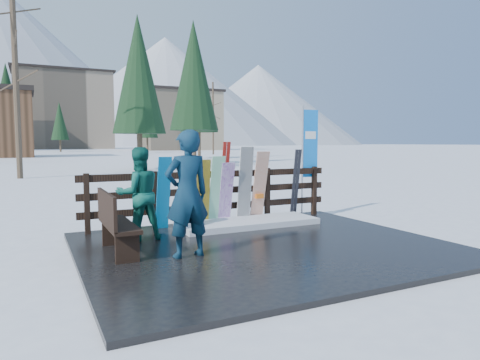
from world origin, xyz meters
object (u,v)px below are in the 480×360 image
snowboard_3 (226,193)px  rental_flag (308,148)px  snowboard_4 (245,185)px  person_front (187,194)px  snowboard_5 (260,186)px  snowboard_2 (203,193)px  snowboard_1 (216,191)px  person_back (139,194)px  snowboard_0 (163,193)px  bench (114,221)px

snowboard_3 → rental_flag: 2.49m
snowboard_3 → snowboard_4: 0.48m
snowboard_3 → person_front: size_ratio=0.70×
snowboard_5 → snowboard_3: bearing=180.0°
snowboard_2 → person_front: bearing=-116.9°
snowboard_2 → rental_flag: size_ratio=0.53×
snowboard_2 → snowboard_4: (0.97, 0.00, 0.13)m
snowboard_1 → rental_flag: (2.50, 0.27, 0.88)m
rental_flag → person_back: (-4.28, -0.95, -0.78)m
snowboard_2 → snowboard_0: bearing=180.0°
bench → person_front: size_ratio=0.78×
snowboard_0 → snowboard_5: 2.17m
bench → person_front: 1.25m
snowboard_0 → rental_flag: size_ratio=0.57×
bench → snowboard_5: snowboard_5 is taller
snowboard_5 → person_back: size_ratio=0.95×
person_front → snowboard_4: bearing=-139.4°
snowboard_1 → snowboard_2: (-0.30, 0.00, -0.03)m
snowboard_0 → snowboard_2: size_ratio=1.07×
bench → rental_flag: rental_flag is taller
snowboard_3 → person_front: (-1.60, -2.13, 0.30)m
snowboard_5 → person_back: (-2.81, -0.68, 0.06)m
rental_flag → person_back: size_ratio=1.58×
bench → snowboard_0: (1.21, 1.47, 0.21)m
bench → snowboard_2: size_ratio=1.08×
rental_flag → person_back: 4.46m
bench → snowboard_2: snowboard_2 is taller
snowboard_4 → snowboard_5: (0.36, 0.00, -0.05)m
bench → snowboard_4: size_ratio=0.91×
snowboard_0 → snowboard_4: snowboard_4 is taller
snowboard_0 → rental_flag: bearing=4.2°
snowboard_0 → snowboard_1: (1.14, 0.00, -0.00)m
snowboard_2 → snowboard_5: 1.33m
snowboard_4 → person_front: bearing=-134.0°
bench → snowboard_1: bearing=32.1°
snowboard_3 → snowboard_1: bearing=-180.0°
snowboard_1 → bench: bearing=-147.9°
snowboard_5 → person_front: 3.22m
bench → snowboard_0: size_ratio=1.01×
snowboard_3 → person_front: 2.68m
snowboard_5 → person_back: bearing=-166.3°
snowboard_1 → person_front: person_front is taller
snowboard_0 → snowboard_2: (0.83, 0.00, -0.04)m
snowboard_0 → person_back: person_back is taller
snowboard_3 → person_front: person_front is taller
snowboard_3 → snowboard_4: snowboard_4 is taller
person_front → bench: bearing=-39.9°
snowboard_2 → person_back: (-1.48, -0.68, 0.13)m
snowboard_1 → rental_flag: bearing=6.2°
snowboard_4 → person_back: 2.54m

